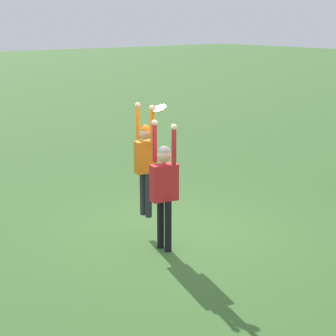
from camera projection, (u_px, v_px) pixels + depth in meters
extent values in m
plane|color=#3D662D|center=(171.00, 234.00, 10.33)|extent=(120.00, 120.00, 0.00)
cylinder|color=#2D2D38|center=(143.00, 193.00, 10.22)|extent=(0.12, 0.12, 0.82)
cylinder|color=#2D2D38|center=(149.00, 195.00, 10.10)|extent=(0.12, 0.12, 0.82)
cube|color=orange|center=(145.00, 157.00, 9.98)|extent=(0.28, 0.40, 0.58)
sphere|color=tan|center=(145.00, 133.00, 9.87)|extent=(0.22, 0.22, 0.22)
sphere|color=orange|center=(145.00, 130.00, 9.85)|extent=(0.19, 0.19, 0.19)
cylinder|color=orange|center=(138.00, 122.00, 9.98)|extent=(0.08, 0.08, 0.61)
sphere|color=tan|center=(138.00, 105.00, 9.90)|extent=(0.10, 0.10, 0.10)
cylinder|color=orange|center=(152.00, 126.00, 9.67)|extent=(0.08, 0.08, 0.61)
sphere|color=tan|center=(152.00, 108.00, 9.59)|extent=(0.10, 0.10, 0.10)
cylinder|color=black|center=(161.00, 223.00, 9.61)|extent=(0.12, 0.12, 0.88)
cylinder|color=black|center=(168.00, 227.00, 9.46)|extent=(0.12, 0.12, 0.88)
cube|color=red|center=(164.00, 183.00, 9.34)|extent=(0.30, 0.49, 0.62)
sphere|color=beige|center=(164.00, 156.00, 9.22)|extent=(0.24, 0.24, 0.24)
sphere|color=#B7B2AD|center=(164.00, 152.00, 9.21)|extent=(0.20, 0.20, 0.20)
cylinder|color=red|center=(155.00, 142.00, 9.36)|extent=(0.08, 0.08, 0.66)
sphere|color=beige|center=(155.00, 123.00, 9.28)|extent=(0.10, 0.10, 0.10)
cylinder|color=red|center=(174.00, 148.00, 8.99)|extent=(0.08, 0.08, 0.66)
sphere|color=beige|center=(174.00, 127.00, 8.90)|extent=(0.10, 0.10, 0.10)
cylinder|color=#E04C23|center=(160.00, 108.00, 9.51)|extent=(0.25, 0.23, 0.12)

